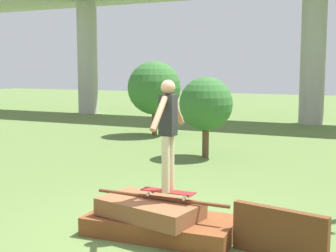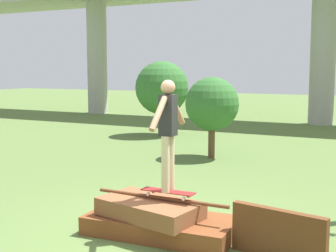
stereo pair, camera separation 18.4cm
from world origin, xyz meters
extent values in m
plane|color=#567038|center=(0.00, 0.00, 0.00)|extent=(80.00, 80.00, 0.00)
cube|color=brown|center=(0.00, 0.00, 0.14)|extent=(2.30, 1.18, 0.28)
cube|color=brown|center=(-0.13, -0.09, 0.41)|extent=(1.61, 1.10, 0.29)
cylinder|color=brown|center=(0.00, 0.00, 0.57)|extent=(2.17, 0.05, 0.05)
cube|color=#5B3319|center=(1.81, -0.15, 0.34)|extent=(1.30, 0.38, 0.68)
cube|color=maroon|center=(0.11, 0.03, 0.67)|extent=(0.84, 0.21, 0.01)
cylinder|color=silver|center=(0.40, 0.11, 0.62)|extent=(0.05, 0.03, 0.05)
cylinder|color=silver|center=(0.40, -0.06, 0.62)|extent=(0.05, 0.03, 0.05)
cylinder|color=silver|center=(-0.18, 0.11, 0.62)|extent=(0.05, 0.03, 0.05)
cylinder|color=silver|center=(-0.18, -0.06, 0.62)|extent=(0.05, 0.03, 0.05)
cylinder|color=#C6B78E|center=(0.11, 0.11, 1.10)|extent=(0.12, 0.12, 0.84)
cylinder|color=#C6B78E|center=(0.11, -0.06, 1.10)|extent=(0.12, 0.12, 0.84)
cube|color=black|center=(0.11, 0.03, 1.82)|extent=(0.22, 0.21, 0.61)
sphere|color=#A37556|center=(0.11, 0.03, 2.23)|extent=(0.21, 0.21, 0.21)
cylinder|color=#A37556|center=(0.11, 0.34, 1.87)|extent=(0.09, 0.47, 0.49)
cylinder|color=#A37556|center=(0.11, -0.28, 1.87)|extent=(0.09, 0.47, 0.49)
cylinder|color=#A8A59E|center=(-12.10, 15.75, 3.08)|extent=(1.10, 1.10, 6.17)
cylinder|color=#A8A59E|center=(0.00, 15.75, 3.08)|extent=(1.10, 1.10, 6.17)
cylinder|color=brown|center=(-4.81, 9.45, 0.47)|extent=(0.19, 0.19, 0.94)
sphere|color=#336B2D|center=(-4.81, 9.45, 1.79)|extent=(1.99, 1.99, 1.99)
cylinder|color=brown|center=(-1.53, 6.11, 0.44)|extent=(0.19, 0.19, 0.88)
sphere|color=#336B2D|center=(-1.53, 6.11, 1.52)|extent=(1.50, 1.50, 1.50)
camera|label=1|loc=(2.97, -6.16, 2.50)|focal=50.00mm
camera|label=2|loc=(3.14, -6.08, 2.50)|focal=50.00mm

